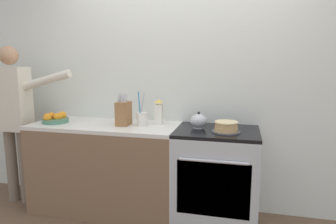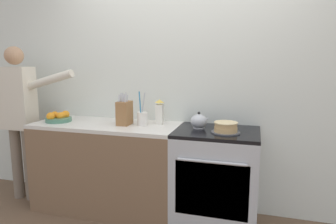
# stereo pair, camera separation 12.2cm
# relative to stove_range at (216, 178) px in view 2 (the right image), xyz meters

# --- Properties ---
(wall_back) EXTENTS (8.00, 0.04, 2.60)m
(wall_back) POSITION_rel_stove_range_xyz_m (-0.36, 0.32, 0.85)
(wall_back) COLOR silver
(wall_back) RESTS_ON ground_plane
(counter_cabinet) EXTENTS (1.45, 0.59, 0.89)m
(counter_cabinet) POSITION_rel_stove_range_xyz_m (-1.09, 0.00, -0.00)
(counter_cabinet) COLOR brown
(counter_cabinet) RESTS_ON ground_plane
(stove_range) EXTENTS (0.74, 0.63, 0.89)m
(stove_range) POSITION_rel_stove_range_xyz_m (0.00, 0.00, 0.00)
(stove_range) COLOR #B7BABF
(stove_range) RESTS_ON ground_plane
(layer_cake) EXTENTS (0.25, 0.25, 0.09)m
(layer_cake) POSITION_rel_stove_range_xyz_m (0.08, -0.06, 0.49)
(layer_cake) COLOR #4C4C51
(layer_cake) RESTS_ON stove_range
(tea_kettle) EXTENTS (0.18, 0.15, 0.15)m
(tea_kettle) POSITION_rel_stove_range_xyz_m (-0.17, 0.05, 0.51)
(tea_kettle) COLOR #B7BABF
(tea_kettle) RESTS_ON stove_range
(knife_block) EXTENTS (0.11, 0.16, 0.32)m
(knife_block) POSITION_rel_stove_range_xyz_m (-0.89, 0.00, 0.56)
(knife_block) COLOR olive
(knife_block) RESTS_ON counter_cabinet
(utensil_crock) EXTENTS (0.10, 0.10, 0.32)m
(utensil_crock) POSITION_rel_stove_range_xyz_m (-0.72, 0.03, 0.52)
(utensil_crock) COLOR silver
(utensil_crock) RESTS_ON counter_cabinet
(fruit_bowl) EXTENTS (0.26, 0.26, 0.10)m
(fruit_bowl) POSITION_rel_stove_range_xyz_m (-1.60, -0.04, 0.48)
(fruit_bowl) COLOR #4C7F66
(fruit_bowl) RESTS_ON counter_cabinet
(milk_carton) EXTENTS (0.07, 0.07, 0.24)m
(milk_carton) POSITION_rel_stove_range_xyz_m (-0.58, 0.13, 0.56)
(milk_carton) COLOR white
(milk_carton) RESTS_ON counter_cabinet
(person_baker) EXTENTS (0.93, 0.20, 1.65)m
(person_baker) POSITION_rel_stove_range_xyz_m (-2.08, -0.05, 0.54)
(person_baker) COLOR #7A6B5B
(person_baker) RESTS_ON ground_plane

